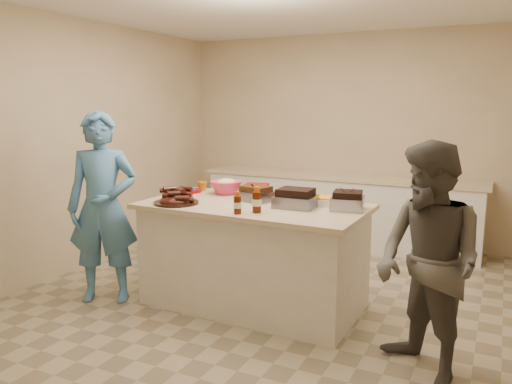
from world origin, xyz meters
The scene contains 20 objects.
room centered at (0.00, 0.00, 0.00)m, with size 4.50×5.00×2.70m, color #C8B08C, non-canonical shape.
back_counter centered at (0.00, 2.20, 0.45)m, with size 3.60×0.64×0.90m, color silver, non-canonical shape.
island centered at (-0.06, -0.12, 0.00)m, with size 1.97×1.04×0.93m, color silver, non-canonical shape.
rib_platter centered at (-0.68, -0.41, 0.93)m, with size 0.40×0.40×0.16m, color #3D120B, non-canonical shape.
pulled_pork_tray centered at (-0.10, 0.02, 0.93)m, with size 0.29×0.22×0.09m, color #47230F.
brisket_tray centered at (0.32, -0.08, 0.93)m, with size 0.33×0.28×0.10m, color black.
roasting_pan centered at (0.75, 0.02, 0.93)m, with size 0.27×0.27×0.11m, color gray.
coleslaw_bowl centered at (-0.53, 0.21, 0.93)m, with size 0.32×0.32×0.22m, color #DC3261, non-canonical shape.
sausage_plate centered at (0.15, 0.16, 0.93)m, with size 0.27×0.27×0.04m, color silver.
mac_cheese_dish centered at (0.49, 0.12, 0.93)m, with size 0.29×0.21×0.08m, color orange.
bbq_bottle_a centered at (0.00, -0.53, 0.93)m, with size 0.06×0.06×0.18m, color #401304.
bbq_bottle_b centered at (0.12, -0.42, 0.93)m, with size 0.07×0.07×0.21m, color #401304.
mustard_bottle centered at (-0.15, -0.03, 0.93)m, with size 0.04×0.04×0.12m, color #E29A00.
sauce_bowl centered at (-0.13, 0.14, 0.93)m, with size 0.15×0.05×0.15m, color silver.
plate_stack_large centered at (-0.90, 0.13, 0.93)m, with size 0.24×0.24×0.03m, color #860407.
plate_stack_small centered at (-0.81, -0.13, 0.93)m, with size 0.19×0.19×0.03m, color #860407.
plastic_cup centered at (-0.84, 0.26, 0.93)m, with size 0.10×0.09×0.10m, color #AC6E0B.
basket_stack centered at (-0.23, 0.29, 0.93)m, with size 0.22×0.16×0.11m, color #860407.
guest_blue centered at (-1.34, -0.61, 0.00)m, with size 0.64×1.75×0.42m, color teal.
guest_gray centered at (1.50, -0.70, 0.00)m, with size 0.77×1.58×0.60m, color #55534C.
Camera 1 is at (1.88, -3.96, 1.81)m, focal length 35.00 mm.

